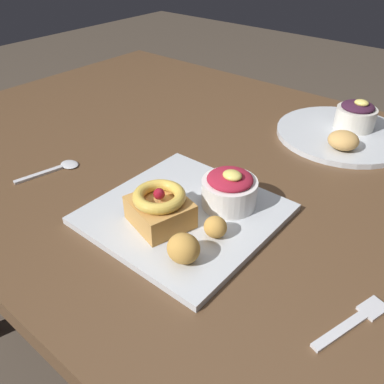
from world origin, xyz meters
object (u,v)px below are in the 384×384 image
Objects in this scene: front_plate at (184,214)px; back_ramekin at (356,115)px; fork at (355,320)px; cake_slice at (160,207)px; back_plate at (342,134)px; berry_ramekin at (229,189)px; fritter_middle at (183,248)px; back_pastry at (343,140)px; fritter_front at (215,227)px; spoon at (57,169)px.

back_ramekin is (0.09, 0.49, 0.04)m from front_plate.
front_plate reaches higher than fork.
cake_slice reaches higher than back_plate.
berry_ramekin is at bearing 55.32° from front_plate.
berry_ramekin is 1.94× the size of fritter_middle.
back_pastry is (0.02, -0.11, -0.01)m from back_ramekin.
berry_ramekin is 0.32× the size of back_plate.
back_pastry reaches higher than back_plate.
fritter_front is at bearing -95.20° from back_pastry.
front_plate is 4.44× the size of back_pastry.
berry_ramekin reaches higher than back_pastry.
cake_slice is 0.44m from back_pastry.
fritter_middle is 0.37m from spoon.
cake_slice is at bearing -102.26° from front_plate.
fritter_front is at bearing 105.49° from fork.
berry_ramekin is 0.36m from spoon.
cake_slice is at bearing -100.43° from back_plate.
fritter_front is at bearing 87.75° from fritter_middle.
fritter_front reaches higher than fork.
fritter_front is 0.51m from back_ramekin.
back_ramekin is at bearing 88.26° from fritter_front.
front_plate is at bearing -100.56° from back_ramekin.
fork is (0.30, -0.02, -0.00)m from front_plate.
spoon is at bearing 173.90° from fritter_middle.
fritter_front is 0.12× the size of back_plate.
fritter_front is 0.47m from back_plate.
fritter_middle is at bearing 122.88° from fork.
spoon is at bearing -179.71° from cake_slice.
cake_slice is 2.25× the size of fritter_middle.
fork is (0.22, -0.01, -0.03)m from fritter_front.
berry_ramekin is at bearing 63.78° from cake_slice.
front_plate is 0.50m from back_ramekin.
fork is (0.22, -0.48, -0.00)m from back_plate.
back_pastry reaches higher than fork.
berry_ramekin reaches higher than front_plate.
front_plate is at bearing -124.68° from berry_ramekin.
fritter_front is (0.03, -0.08, -0.01)m from berry_ramekin.
berry_ramekin is (0.05, 0.11, 0.00)m from cake_slice.
back_plate is 0.09m from back_pastry.
front_plate is 0.09m from berry_ramekin.
front_plate is 7.78× the size of fritter_front.
front_plate is 3.02× the size of berry_ramekin.
back_pastry is 0.45m from fork.
front_plate is at bearing -68.68° from spoon.
fritter_front is 0.75× the size of fritter_middle.
back_plate is at bearing 89.07° from fritter_middle.
berry_ramekin reaches higher than fork.
back_ramekin is at bearing 100.14° from back_pastry.
cake_slice is 0.51m from back_plate.
cake_slice is at bearing -100.71° from back_ramekin.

